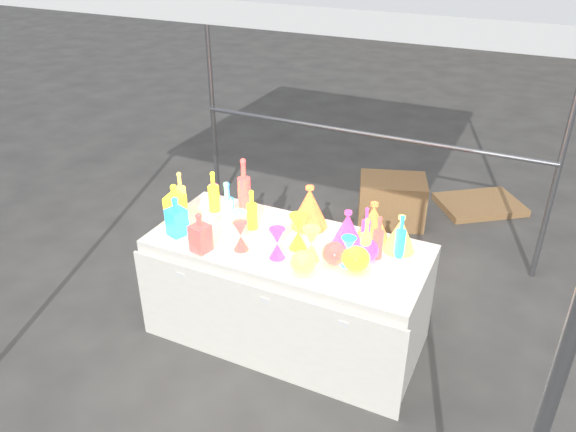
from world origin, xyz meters
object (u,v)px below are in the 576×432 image
at_px(cardboard_box_closed, 392,201).
at_px(decanter_0, 175,203).
at_px(bottle_0, 214,191).
at_px(globe_0, 356,260).
at_px(hourglass_0, 241,236).
at_px(display_table, 287,291).
at_px(lampshade_0, 309,206).

bearing_deg(cardboard_box_closed, decanter_0, -135.54).
height_order(bottle_0, globe_0, bottle_0).
xyz_separation_m(decanter_0, hourglass_0, (0.58, -0.12, -0.04)).
bearing_deg(globe_0, decanter_0, 179.15).
relative_size(display_table, cardboard_box_closed, 3.03).
height_order(cardboard_box_closed, lampshade_0, lampshade_0).
height_order(cardboard_box_closed, hourglass_0, hourglass_0).
xyz_separation_m(display_table, globe_0, (0.49, -0.09, 0.44)).
xyz_separation_m(cardboard_box_closed, lampshade_0, (-0.16, -1.61, 0.68)).
relative_size(display_table, lampshade_0, 6.22).
height_order(display_table, bottle_0, bottle_0).
xyz_separation_m(bottle_0, hourglass_0, (0.43, -0.37, -0.05)).
distance_m(bottle_0, hourglass_0, 0.57).
distance_m(cardboard_box_closed, lampshade_0, 1.76).
bearing_deg(hourglass_0, bottle_0, 139.18).
distance_m(globe_0, lampshade_0, 0.59).
bearing_deg(display_table, cardboard_box_closed, 84.33).
bearing_deg(bottle_0, globe_0, -13.16).
relative_size(display_table, bottle_0, 6.05).
distance_m(display_table, decanter_0, 0.97).
height_order(hourglass_0, globe_0, hourglass_0).
bearing_deg(hourglass_0, display_table, 38.09).
distance_m(bottle_0, lampshade_0, 0.70).
relative_size(bottle_0, lampshade_0, 1.03).
bearing_deg(decanter_0, bottle_0, 52.08).
bearing_deg(decanter_0, cardboard_box_closed, 55.83).
distance_m(hourglass_0, globe_0, 0.73).
bearing_deg(display_table, lampshade_0, 83.55).
bearing_deg(decanter_0, display_table, -2.43).
height_order(decanter_0, hourglass_0, decanter_0).
height_order(bottle_0, decanter_0, bottle_0).
relative_size(cardboard_box_closed, hourglass_0, 3.11).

